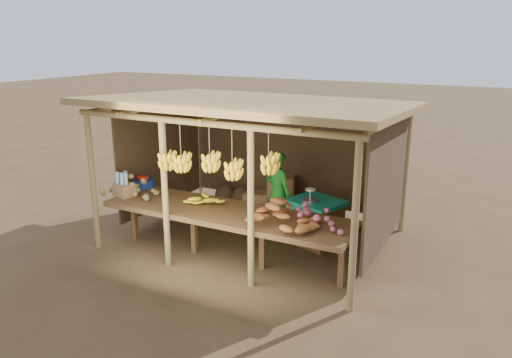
% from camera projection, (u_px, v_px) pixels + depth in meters
% --- Properties ---
extents(ground, '(60.00, 60.00, 0.00)m').
position_uv_depth(ground, '(256.00, 238.00, 8.45)').
color(ground, brown).
rests_on(ground, ground).
extents(stall_structure, '(4.70, 3.50, 2.43)m').
position_uv_depth(stall_structure, '(257.00, 127.00, 7.90)').
color(stall_structure, '#937E4C').
rests_on(stall_structure, ground).
extents(counter, '(3.90, 1.05, 0.80)m').
position_uv_depth(counter, '(227.00, 215.00, 7.44)').
color(counter, brown).
rests_on(counter, ground).
extents(potato_heap, '(1.03, 0.83, 0.36)m').
position_uv_depth(potato_heap, '(128.00, 185.00, 8.06)').
color(potato_heap, olive).
rests_on(potato_heap, counter).
extents(sweet_potato_heap, '(1.24, 0.99, 0.36)m').
position_uv_depth(sweet_potato_heap, '(279.00, 212.00, 6.83)').
color(sweet_potato_heap, '#A25A29').
rests_on(sweet_potato_heap, counter).
extents(onion_heap, '(0.97, 0.65, 0.36)m').
position_uv_depth(onion_heap, '(314.00, 212.00, 6.84)').
color(onion_heap, '#B95A68').
rests_on(onion_heap, counter).
extents(banana_pile, '(0.63, 0.52, 0.35)m').
position_uv_depth(banana_pile, '(205.00, 194.00, 7.62)').
color(banana_pile, '#FFF328').
rests_on(banana_pile, counter).
extents(tomato_basin, '(0.37, 0.37, 0.19)m').
position_uv_depth(tomato_basin, '(144.00, 182.00, 8.59)').
color(tomato_basin, navy).
rests_on(tomato_basin, counter).
extents(bottle_box, '(0.38, 0.33, 0.41)m').
position_uv_depth(bottle_box, '(124.00, 187.00, 8.07)').
color(bottle_box, '#9A6D45').
rests_on(bottle_box, counter).
extents(vendor, '(0.63, 0.52, 1.48)m').
position_uv_depth(vendor, '(278.00, 194.00, 8.41)').
color(vendor, '#1B7C21').
rests_on(vendor, ground).
extents(tarp_crate, '(0.99, 0.92, 0.97)m').
position_uv_depth(tarp_crate, '(315.00, 220.00, 8.16)').
color(tarp_crate, brown).
rests_on(tarp_crate, ground).
extents(carton_stack, '(1.09, 0.50, 0.76)m').
position_uv_depth(carton_stack, '(273.00, 198.00, 9.50)').
color(carton_stack, '#9A6D45').
rests_on(carton_stack, ground).
extents(burlap_sacks, '(0.78, 0.41, 0.55)m').
position_uv_depth(burlap_sacks, '(233.00, 196.00, 9.92)').
color(burlap_sacks, '#4D3823').
rests_on(burlap_sacks, ground).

